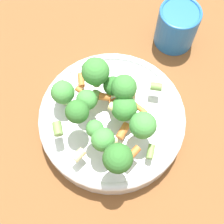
{
  "coord_description": "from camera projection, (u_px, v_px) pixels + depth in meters",
  "views": [
    {
      "loc": [
        0.16,
        0.13,
        0.56
      ],
      "look_at": [
        0.0,
        0.0,
        0.06
      ],
      "focal_mm": 50.0,
      "sensor_mm": 36.0,
      "label": 1
    }
  ],
  "objects": [
    {
      "name": "ground_plane",
      "position": [
        112.0,
        125.0,
        0.6
      ],
      "size": [
        3.0,
        3.0,
        0.0
      ],
      "primitive_type": "plane",
      "color": "brown"
    },
    {
      "name": "bowl",
      "position": [
        112.0,
        120.0,
        0.57
      ],
      "size": [
        0.26,
        0.26,
        0.05
      ],
      "color": "silver",
      "rests_on": "ground_plane"
    },
    {
      "name": "pasta_salad",
      "position": [
        107.0,
        109.0,
        0.5
      ],
      "size": [
        0.2,
        0.21,
        0.09
      ],
      "color": "#8CB766",
      "rests_on": "bowl"
    },
    {
      "name": "cup",
      "position": [
        177.0,
        26.0,
        0.63
      ],
      "size": [
        0.08,
        0.08,
        0.09
      ],
      "color": "#2366B2",
      "rests_on": "ground_plane"
    }
  ]
}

